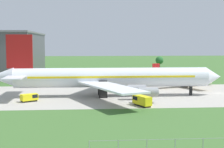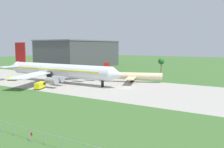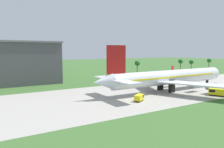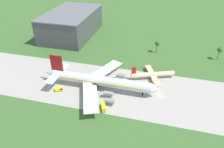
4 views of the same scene
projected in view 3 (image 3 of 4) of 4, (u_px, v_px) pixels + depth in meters
The scene contains 8 objects.
ground_plane at pixel (214, 83), 107.19m from camera, with size 600.00×600.00×0.00m, color #3D662D.
taxiway_strip at pixel (214, 83), 107.19m from camera, with size 320.00×44.00×0.02m.
jet_airliner at pixel (169, 77), 86.56m from camera, with size 67.12×53.68×17.79m.
regional_aircraft at pixel (180, 75), 116.93m from camera, with size 25.53×23.32×8.60m.
baggage_tug at pixel (217, 92), 77.24m from camera, with size 4.22×6.13×2.55m.
fuel_truck at pixel (139, 97), 69.52m from camera, with size 4.73×4.05×2.05m.
terminal_building at pixel (13, 61), 121.26m from camera, with size 36.72×61.20×20.42m.
palm_tree_row at pixel (182, 62), 169.60m from camera, with size 81.80×3.60×9.52m.
Camera 3 is at (-98.37, -63.97, 16.05)m, focal length 35.00 mm.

